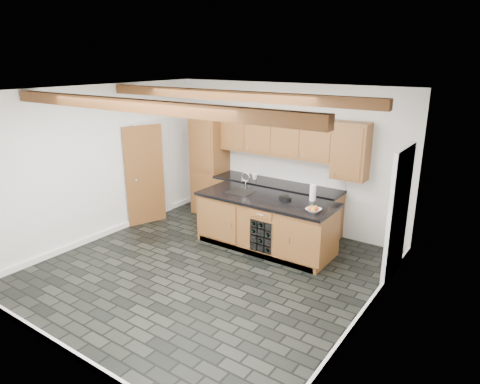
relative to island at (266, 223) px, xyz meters
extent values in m
plane|color=black|center=(-0.31, -1.28, -0.47)|extent=(5.00, 5.00, 0.00)
plane|color=white|center=(-0.31, 1.22, 0.93)|extent=(5.00, 0.00, 5.00)
plane|color=white|center=(-2.81, -1.28, 0.93)|extent=(0.00, 5.00, 5.00)
plane|color=white|center=(2.19, -1.28, 0.93)|extent=(0.00, 5.00, 5.00)
plane|color=white|center=(-0.31, -1.28, 2.33)|extent=(5.00, 5.00, 0.00)
cube|color=brown|center=(-0.31, -2.48, 2.23)|extent=(4.90, 0.15, 0.15)
cube|color=brown|center=(-0.31, -0.68, 2.23)|extent=(4.90, 0.15, 0.15)
cube|color=white|center=(-2.79, -1.28, -0.42)|extent=(0.04, 5.00, 0.10)
cube|color=white|center=(2.17, -1.28, -0.42)|extent=(0.04, 5.00, 0.10)
cube|color=white|center=(-0.31, -3.76, -0.42)|extent=(5.00, 0.04, 0.10)
cube|color=white|center=(-2.78, 0.02, 0.55)|extent=(0.06, 0.94, 2.04)
cube|color=brown|center=(-2.63, -0.33, 0.53)|extent=(0.31, 0.77, 2.00)
cube|color=white|center=(2.16, 0.22, 0.55)|extent=(0.06, 0.98, 2.04)
cube|color=black|center=(2.19, 0.22, 0.53)|extent=(0.02, 0.86, 1.96)
cube|color=brown|center=(-1.96, 0.92, 0.58)|extent=(0.65, 0.60, 2.10)
cube|color=brown|center=(-0.33, 0.92, -0.03)|extent=(2.60, 0.60, 0.88)
cube|color=black|center=(-0.33, 0.92, 0.44)|extent=(2.64, 0.62, 0.05)
cube|color=white|center=(-0.33, 1.21, 0.72)|extent=(2.60, 0.02, 0.52)
cube|color=brown|center=(-0.43, 1.04, 1.36)|extent=(2.40, 0.35, 0.75)
cube|color=brown|center=(1.07, 1.04, 1.23)|extent=(0.60, 0.35, 1.00)
cube|color=brown|center=(-0.01, 0.02, -0.03)|extent=(2.40, 0.90, 0.88)
cube|color=black|center=(-0.01, 0.02, 0.44)|extent=(2.46, 0.96, 0.05)
cube|color=brown|center=(-0.73, -0.45, 0.01)|extent=(0.80, 0.02, 0.70)
cube|color=brown|center=(0.94, -0.45, 0.01)|extent=(0.60, 0.02, 0.70)
cube|color=black|center=(0.17, -0.29, -0.07)|extent=(0.42, 0.30, 0.56)
cylinder|color=black|center=(0.03, -0.33, 0.00)|extent=(0.07, 0.26, 0.07)
cylinder|color=black|center=(0.17, -0.33, 0.14)|extent=(0.07, 0.26, 0.07)
cylinder|color=black|center=(0.03, -0.33, 0.14)|extent=(0.07, 0.26, 0.07)
cylinder|color=black|center=(0.31, -0.33, -0.28)|extent=(0.07, 0.26, 0.07)
cylinder|color=black|center=(0.31, -0.33, 0.00)|extent=(0.07, 0.26, 0.07)
cylinder|color=black|center=(0.17, -0.33, -0.14)|extent=(0.07, 0.26, 0.07)
cube|color=black|center=(-0.56, 0.02, 0.46)|extent=(0.45, 0.40, 0.02)
cylinder|color=silver|center=(-0.56, 0.20, 0.56)|extent=(0.02, 0.02, 0.20)
torus|color=silver|center=(-0.56, 0.20, 0.70)|extent=(0.18, 0.02, 0.18)
cylinder|color=silver|center=(-0.64, 0.20, 0.50)|extent=(0.02, 0.02, 0.08)
cylinder|color=silver|center=(-0.48, 0.20, 0.50)|extent=(0.02, 0.02, 0.08)
cube|color=black|center=(0.30, 0.13, 0.49)|extent=(0.23, 0.17, 0.04)
cylinder|color=black|center=(0.30, 0.13, 0.52)|extent=(0.13, 0.13, 0.02)
imported|color=silver|center=(0.98, -0.18, 0.49)|extent=(0.26, 0.26, 0.06)
sphere|color=#B31917|center=(1.03, -0.18, 0.52)|extent=(0.07, 0.07, 0.07)
sphere|color=orange|center=(0.99, -0.13, 0.52)|extent=(0.07, 0.07, 0.07)
sphere|color=#4F9027|center=(0.94, -0.15, 0.52)|extent=(0.07, 0.07, 0.07)
sphere|color=red|center=(0.94, -0.20, 0.52)|extent=(0.07, 0.07, 0.07)
sphere|color=gold|center=(0.99, -0.22, 0.52)|extent=(0.07, 0.07, 0.07)
cylinder|color=white|center=(0.72, 0.33, 0.61)|extent=(0.11, 0.11, 0.29)
imported|color=white|center=(-0.81, 0.89, 0.52)|extent=(0.15, 0.15, 0.11)
camera|label=1|loc=(3.62, -6.02, 2.78)|focal=32.00mm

